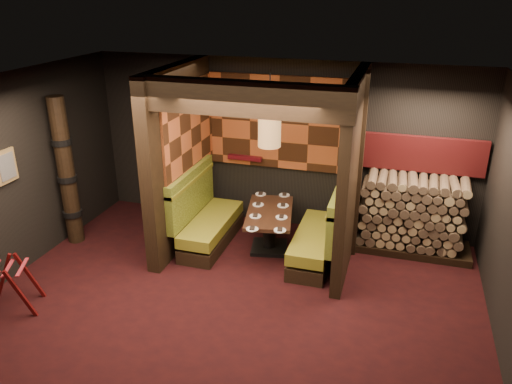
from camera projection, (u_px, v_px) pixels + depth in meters
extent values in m
cube|color=black|center=(227.00, 311.00, 6.50)|extent=(6.50, 5.50, 0.02)
cube|color=black|center=(221.00, 90.00, 5.40)|extent=(6.50, 5.50, 0.02)
cube|color=black|center=(281.00, 145.00, 8.39)|extent=(6.50, 0.02, 2.85)
cube|color=black|center=(90.00, 368.00, 3.51)|extent=(6.50, 0.02, 2.85)
cube|color=black|center=(1.00, 182.00, 6.81)|extent=(0.02, 5.50, 2.85)
cube|color=black|center=(180.00, 158.00, 7.76)|extent=(0.20, 2.20, 2.85)
cube|color=black|center=(351.00, 174.00, 7.10)|extent=(0.15, 2.10, 2.85)
cube|color=black|center=(240.00, 98.00, 6.11)|extent=(2.85, 0.18, 0.44)
cube|color=#B05227|center=(279.00, 123.00, 8.20)|extent=(2.40, 0.06, 1.55)
cube|color=#B05227|center=(190.00, 129.00, 7.72)|extent=(0.04, 1.85, 1.45)
cube|color=#500A13|center=(245.00, 158.00, 8.54)|extent=(0.60, 0.12, 0.07)
cube|color=black|center=(212.00, 237.00, 8.14)|extent=(0.55, 1.60, 0.22)
cube|color=olive|center=(212.00, 223.00, 8.04)|extent=(0.55, 1.60, 0.18)
cube|color=#4C5714|center=(191.00, 199.00, 7.98)|extent=(0.12, 1.60, 0.78)
cube|color=olive|center=(190.00, 178.00, 7.85)|extent=(0.15, 1.60, 0.06)
cube|color=black|center=(314.00, 252.00, 7.69)|extent=(0.55, 1.60, 0.22)
cube|color=olive|center=(314.00, 237.00, 7.59)|extent=(0.55, 1.60, 0.18)
cube|color=#4C5714|center=(338.00, 217.00, 7.36)|extent=(0.12, 1.60, 0.78)
cube|color=olive|center=(340.00, 195.00, 7.22)|extent=(0.15, 1.60, 0.06)
cube|color=black|center=(269.00, 247.00, 7.99)|extent=(0.64, 0.64, 0.06)
cylinder|color=black|center=(269.00, 232.00, 7.88)|extent=(0.20, 0.20, 0.61)
cube|color=#341E12|center=(269.00, 213.00, 7.75)|extent=(0.91, 1.37, 0.06)
cylinder|color=white|center=(252.00, 229.00, 7.16)|extent=(0.18, 0.18, 0.01)
cube|color=black|center=(252.00, 228.00, 7.15)|extent=(0.09, 0.12, 0.02)
cylinder|color=white|center=(280.00, 230.00, 7.12)|extent=(0.18, 0.18, 0.01)
cube|color=black|center=(280.00, 229.00, 7.12)|extent=(0.09, 0.12, 0.02)
cylinder|color=white|center=(255.00, 216.00, 7.56)|extent=(0.18, 0.18, 0.01)
cube|color=black|center=(255.00, 215.00, 7.55)|extent=(0.09, 0.12, 0.02)
cylinder|color=white|center=(281.00, 217.00, 7.52)|extent=(0.18, 0.18, 0.01)
cube|color=black|center=(282.00, 216.00, 7.51)|extent=(0.09, 0.12, 0.02)
cylinder|color=white|center=(258.00, 205.00, 7.96)|extent=(0.18, 0.18, 0.01)
cube|color=black|center=(258.00, 204.00, 7.95)|extent=(0.09, 0.12, 0.02)
cylinder|color=white|center=(283.00, 206.00, 7.92)|extent=(0.18, 0.18, 0.01)
cube|color=black|center=(283.00, 205.00, 7.91)|extent=(0.09, 0.12, 0.02)
cylinder|color=white|center=(261.00, 194.00, 8.35)|extent=(0.18, 0.18, 0.01)
cube|color=black|center=(261.00, 193.00, 8.35)|extent=(0.09, 0.12, 0.02)
cylinder|color=white|center=(284.00, 195.00, 8.32)|extent=(0.18, 0.18, 0.01)
cube|color=black|center=(284.00, 194.00, 8.31)|extent=(0.09, 0.12, 0.02)
cylinder|color=olive|center=(269.00, 131.00, 7.20)|extent=(0.33, 0.33, 0.45)
sphere|color=#FFC672|center=(269.00, 131.00, 7.20)|extent=(0.18, 0.18, 0.18)
cylinder|color=black|center=(270.00, 93.00, 6.99)|extent=(0.02, 0.02, 0.67)
cube|color=olive|center=(6.00, 167.00, 6.82)|extent=(0.04, 0.36, 0.46)
cube|color=#3F3F3F|center=(7.00, 167.00, 6.81)|extent=(0.01, 0.27, 0.36)
cube|color=#440909|center=(21.00, 295.00, 6.25)|extent=(0.31, 0.17, 0.74)
cube|color=#440909|center=(3.00, 279.00, 6.60)|extent=(0.31, 0.17, 0.74)
cube|color=#440909|center=(30.00, 277.00, 6.64)|extent=(0.31, 0.17, 0.74)
cube|color=maroon|center=(8.00, 268.00, 6.32)|extent=(0.23, 0.43, 0.01)
cube|color=maroon|center=(22.00, 267.00, 6.34)|extent=(0.23, 0.43, 0.01)
cylinder|color=black|center=(66.00, 172.00, 7.82)|extent=(0.26, 0.26, 2.40)
cylinder|color=black|center=(73.00, 213.00, 8.09)|extent=(0.31, 0.31, 0.09)
cylinder|color=black|center=(67.00, 178.00, 7.86)|extent=(0.31, 0.31, 0.09)
cylinder|color=black|center=(62.00, 142.00, 7.62)|extent=(0.31, 0.31, 0.09)
cube|color=black|center=(412.00, 247.00, 7.94)|extent=(1.73, 0.70, 0.12)
cube|color=brown|center=(417.00, 212.00, 7.71)|extent=(1.73, 0.70, 1.10)
cube|color=maroon|center=(424.00, 154.00, 7.68)|extent=(1.83, 0.10, 0.56)
cube|color=black|center=(360.00, 169.00, 7.31)|extent=(0.08, 0.08, 2.85)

